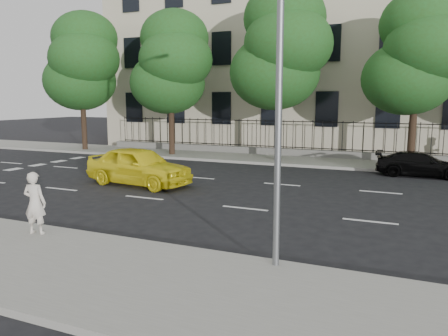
# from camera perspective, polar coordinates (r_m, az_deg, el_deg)

# --- Properties ---
(ground) EXTENTS (120.00, 120.00, 0.00)m
(ground) POSITION_cam_1_polar(r_m,az_deg,el_deg) (12.48, -1.32, -7.90)
(ground) COLOR black
(ground) RESTS_ON ground
(near_sidewalk) EXTENTS (60.00, 4.00, 0.15)m
(near_sidewalk) POSITION_cam_1_polar(r_m,az_deg,el_deg) (9.19, -12.11, -13.96)
(near_sidewalk) COLOR gray
(near_sidewalk) RESTS_ON ground
(far_sidewalk) EXTENTS (60.00, 4.00, 0.15)m
(far_sidewalk) POSITION_cam_1_polar(r_m,az_deg,el_deg) (25.59, 11.87, 0.84)
(far_sidewalk) COLOR gray
(far_sidewalk) RESTS_ON ground
(lane_markings) EXTENTS (49.60, 4.62, 0.01)m
(lane_markings) POSITION_cam_1_polar(r_m,az_deg,el_deg) (16.77, 5.48, -3.51)
(lane_markings) COLOR silver
(lane_markings) RESTS_ON ground
(crosswalk) EXTENTS (0.50, 12.10, 0.01)m
(crosswalk) POSITION_cam_1_polar(r_m,az_deg,el_deg) (24.75, -27.21, -0.41)
(crosswalk) COLOR silver
(crosswalk) RESTS_ON ground
(masonry_building) EXTENTS (34.60, 12.11, 18.50)m
(masonry_building) POSITION_cam_1_polar(r_m,az_deg,el_deg) (34.58, 15.51, 17.66)
(masonry_building) COLOR beige
(masonry_building) RESTS_ON ground
(iron_fence) EXTENTS (30.00, 0.50, 2.20)m
(iron_fence) POSITION_cam_1_polar(r_m,az_deg,el_deg) (27.18, 12.63, 2.49)
(iron_fence) COLOR slate
(iron_fence) RESTS_ON far_sidewalk
(street_light) EXTENTS (0.25, 3.32, 8.05)m
(street_light) POSITION_cam_1_polar(r_m,az_deg,el_deg) (9.54, 8.30, 18.08)
(street_light) COLOR slate
(street_light) RESTS_ON near_sidewalk
(tree_a) EXTENTS (5.71, 5.31, 9.39)m
(tree_a) POSITION_cam_1_polar(r_m,az_deg,el_deg) (32.12, -17.95, 13.05)
(tree_a) COLOR #382619
(tree_a) RESTS_ON far_sidewalk
(tree_b) EXTENTS (5.53, 5.12, 8.97)m
(tree_b) POSITION_cam_1_polar(r_m,az_deg,el_deg) (28.03, -6.78, 13.48)
(tree_b) COLOR #382619
(tree_b) RESTS_ON far_sidewalk
(tree_c) EXTENTS (5.89, 5.50, 9.80)m
(tree_c) POSITION_cam_1_polar(r_m,az_deg,el_deg) (25.34, 7.54, 15.24)
(tree_c) COLOR #382619
(tree_c) RESTS_ON far_sidewalk
(tree_d) EXTENTS (5.34, 4.94, 8.84)m
(tree_d) POSITION_cam_1_polar(r_m,az_deg,el_deg) (24.31, 24.05, 13.46)
(tree_d) COLOR #382619
(tree_d) RESTS_ON far_sidewalk
(yellow_taxi) EXTENTS (5.00, 2.54, 1.63)m
(yellow_taxi) POSITION_cam_1_polar(r_m,az_deg,el_deg) (18.88, -11.08, 0.27)
(yellow_taxi) COLOR yellow
(yellow_taxi) RESTS_ON ground
(black_sedan) EXTENTS (4.03, 1.64, 1.17)m
(black_sedan) POSITION_cam_1_polar(r_m,az_deg,el_deg) (22.56, 24.29, 0.45)
(black_sedan) COLOR black
(black_sedan) RESTS_ON ground
(woman_near) EXTENTS (0.67, 0.51, 1.64)m
(woman_near) POSITION_cam_1_polar(r_m,az_deg,el_deg) (12.32, -23.48, -4.21)
(woman_near) COLOR beige
(woman_near) RESTS_ON near_sidewalk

